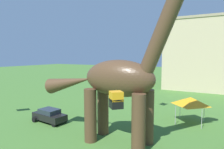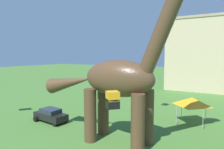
% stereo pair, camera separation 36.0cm
% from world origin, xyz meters
% --- Properties ---
extents(dinosaur_sculpture, '(15.21, 3.22, 15.89)m').
position_xyz_m(dinosaur_sculpture, '(-1.76, 5.94, 5.75)').
color(dinosaur_sculpture, '#513823').
rests_on(dinosaur_sculpture, ground_plane).
extents(parked_sedan_left, '(4.36, 2.19, 1.55)m').
position_xyz_m(parked_sedan_left, '(-11.13, 6.79, 0.81)').
color(parked_sedan_left, black).
rests_on(parked_sedan_left, ground_plane).
extents(festival_canopy_tent, '(3.15, 3.15, 3.00)m').
position_xyz_m(festival_canopy_tent, '(3.12, 14.43, 2.54)').
color(festival_canopy_tent, '#B2B2B7').
rests_on(festival_canopy_tent, ground_plane).
extents(kite_near_high, '(0.81, 0.81, 0.82)m').
position_xyz_m(kite_near_high, '(1.75, -0.99, 5.61)').
color(kite_near_high, orange).
extents(background_building_block, '(21.42, 14.02, 15.79)m').
position_xyz_m(background_building_block, '(4.65, 41.81, 7.91)').
color(background_building_block, '#CCB78E').
rests_on(background_building_block, ground_plane).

